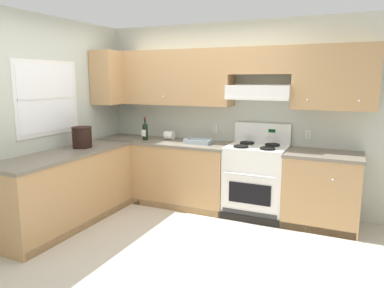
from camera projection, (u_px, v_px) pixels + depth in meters
ground_plane at (156, 242)px, 4.02m from camera, size 7.04×7.04×0.00m
wall_back at (235, 101)px, 4.96m from camera, size 4.68×0.57×2.55m
wall_left at (55, 114)px, 4.63m from camera, size 0.47×4.00×2.55m
counter_back_run at (207, 177)px, 5.00m from camera, size 3.60×0.65×0.91m
counter_left_run at (67, 189)px, 4.43m from camera, size 0.63×1.91×0.91m
stove at (256, 180)px, 4.73m from camera, size 0.76×0.62×1.20m
wine_bottle at (145, 131)px, 5.23m from camera, size 0.08×0.08×0.34m
bowl at (198, 142)px, 4.95m from camera, size 0.37×0.20×0.06m
bucket at (82, 137)px, 4.64m from camera, size 0.26×0.26×0.27m
paper_towel_roll at (169, 135)px, 5.28m from camera, size 0.14×0.12×0.12m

